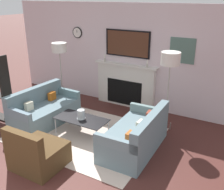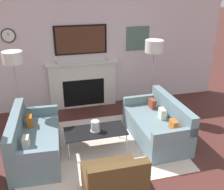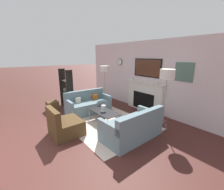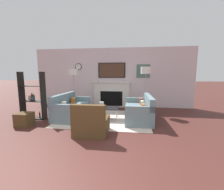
% 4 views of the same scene
% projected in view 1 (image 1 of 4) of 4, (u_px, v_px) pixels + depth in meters
% --- Properties ---
extents(fireplace_wall, '(7.35, 0.28, 2.70)m').
position_uv_depth(fireplace_wall, '(128.00, 61.00, 6.93)').
color(fireplace_wall, silver).
rests_on(fireplace_wall, ground_plane).
extents(area_rug, '(3.00, 2.30, 0.01)m').
position_uv_depth(area_rug, '(86.00, 134.00, 5.76)').
color(area_rug, beige).
rests_on(area_rug, ground_plane).
extents(couch_left, '(0.89, 1.68, 0.83)m').
position_uv_depth(couch_left, '(44.00, 111.00, 6.21)').
color(couch_left, slate).
rests_on(couch_left, ground_plane).
extents(couch_right, '(0.88, 1.64, 0.83)m').
position_uv_depth(couch_right, '(136.00, 136.00, 5.10)').
color(couch_right, slate).
rests_on(couch_right, ground_plane).
extents(armchair, '(0.83, 0.80, 0.82)m').
position_uv_depth(armchair, '(37.00, 154.00, 4.59)').
color(armchair, '#4E371E').
rests_on(armchair, ground_plane).
extents(coffee_table, '(1.15, 0.55, 0.39)m').
position_uv_depth(coffee_table, '(81.00, 120.00, 5.63)').
color(coffee_table, black).
rests_on(coffee_table, ground_plane).
extents(hurricane_candle, '(0.19, 0.19, 0.20)m').
position_uv_depth(hurricane_candle, '(81.00, 115.00, 5.59)').
color(hurricane_candle, silver).
rests_on(hurricane_candle, coffee_table).
extents(floor_lamp_left, '(0.38, 0.38, 1.74)m').
position_uv_depth(floor_lamp_left, '(59.00, 49.00, 6.67)').
color(floor_lamp_left, '#9E998E').
rests_on(floor_lamp_left, ground_plane).
extents(floor_lamp_right, '(0.40, 0.40, 1.81)m').
position_uv_depth(floor_lamp_right, '(171.00, 60.00, 5.30)').
color(floor_lamp_right, '#9E998E').
rests_on(floor_lamp_right, ground_plane).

